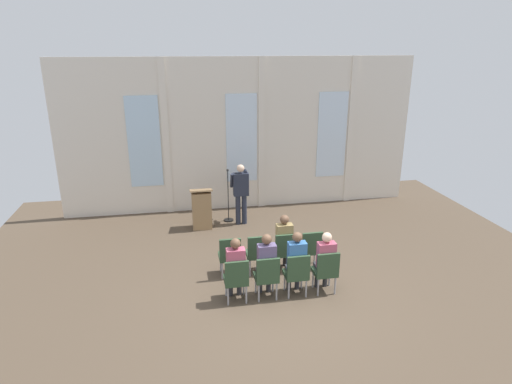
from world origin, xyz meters
The scene contains 18 objects.
ground_plane centered at (0.00, 0.00, 0.00)m, with size 13.79×13.79×0.00m, color brown.
rear_partition centered at (0.03, 5.28, 2.26)m, with size 10.61×0.14×4.54m.
speaker centered at (-0.23, 3.93, 1.01)m, with size 0.52×0.69×1.74m.
mic_stand centered at (-0.56, 4.20, 0.34)m, with size 0.28×0.28×1.55m.
lectern centered at (-1.34, 3.82, 0.55)m, with size 0.60×0.48×1.16m.
chair_r0_c0 centered at (-0.92, 1.02, 0.53)m, with size 0.46×0.44×0.94m.
chair_r0_c1 centered at (-0.31, 1.02, 0.53)m, with size 0.46×0.44×0.94m.
chair_r0_c2 centered at (0.31, 1.02, 0.53)m, with size 0.46×0.44×0.94m.
audience_r0_c2 centered at (0.31, 1.10, 0.74)m, with size 0.36×0.39×1.34m.
chair_r0_c3 centered at (0.92, 1.02, 0.53)m, with size 0.46×0.44×0.94m.
chair_r1_c0 centered at (-0.92, -0.01, 0.53)m, with size 0.46×0.44×0.94m.
audience_r1_c0 centered at (-0.92, 0.07, 0.75)m, with size 0.36×0.39×1.35m.
chair_r1_c1 centered at (-0.31, -0.01, 0.53)m, with size 0.46×0.44×0.94m.
audience_r1_c1 centered at (-0.31, 0.07, 0.77)m, with size 0.36×0.39×1.39m.
chair_r1_c2 centered at (0.31, -0.01, 0.53)m, with size 0.46×0.44×0.94m.
audience_r1_c2 centered at (0.31, 0.07, 0.76)m, with size 0.36×0.39×1.38m.
chair_r1_c3 centered at (0.92, -0.01, 0.53)m, with size 0.46×0.44×0.94m.
audience_r1_c3 centered at (0.92, 0.07, 0.73)m, with size 0.36×0.39×1.32m.
Camera 1 is at (-1.89, -7.45, 4.85)m, focal length 30.57 mm.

